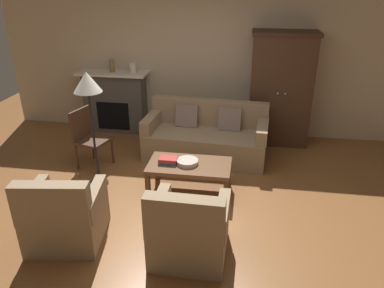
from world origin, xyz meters
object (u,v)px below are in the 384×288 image
armoire (280,89)px  floor_lamp (88,89)px  couch (206,137)px  book_stack (168,160)px  mantel_vase_bronze (112,66)px  coffee_table (189,167)px  side_chair_wooden (88,134)px  fireplace (115,101)px  mantel_vase_cream (133,68)px  armchair_near_left (65,217)px  armchair_near_right (189,231)px  fruit_bowl (187,162)px

armoire → floor_lamp: (-2.55, -1.89, 0.44)m
couch → book_stack: (-0.38, -1.14, 0.14)m
couch → mantel_vase_bronze: bearing=155.4°
floor_lamp → coffee_table: bearing=-0.1°
side_chair_wooden → floor_lamp: bearing=-58.0°
fireplace → book_stack: fireplace is taller
armoire → coffee_table: (-1.25, -1.90, -0.59)m
mantel_vase_cream → floor_lamp: 1.96m
mantel_vase_cream → floor_lamp: floor_lamp is taller
armchair_near_left → mantel_vase_bronze: bearing=99.4°
mantel_vase_bronze → floor_lamp: 2.00m
armoire → mantel_vase_bronze: (-2.95, 0.06, 0.28)m
fireplace → floor_lamp: bearing=-78.6°
armoire → mantel_vase_cream: size_ratio=10.58×
fireplace → armoire: armoire is taller
fireplace → couch: (1.79, -0.84, -0.25)m
coffee_table → floor_lamp: (-1.30, 0.00, 1.02)m
armchair_near_left → floor_lamp: bearing=95.9°
coffee_table → armchair_near_left: (-1.17, -1.23, -0.05)m
armchair_near_right → floor_lamp: size_ratio=0.55×
armchair_near_left → side_chair_wooden: bearing=104.6°
couch → coffee_table: couch is taller
armoire → armchair_near_left: bearing=-127.8°
book_stack → side_chair_wooden: side_chair_wooden is taller
fruit_bowl → mantel_vase_cream: mantel_vase_cream is taller
fruit_bowl → book_stack: (-0.26, -0.01, 0.01)m
book_stack → armchair_near_right: size_ratio=0.28×
coffee_table → couch: bearing=85.3°
mantel_vase_bronze → mantel_vase_cream: bearing=0.0°
fireplace → mantel_vase_cream: bearing=-2.7°
mantel_vase_bronze → coffee_table: bearing=-49.0°
coffee_table → armoire: bearing=56.6°
couch → side_chair_wooden: side_chair_wooden is taller
coffee_table → armchair_near_left: bearing=-133.7°
armchair_near_right → fireplace: bearing=120.4°
mantel_vase_bronze → fireplace: bearing=90.0°
armoire → couch: 1.52m
side_chair_wooden → fruit_bowl: bearing=-18.5°
mantel_vase_cream → armoire: bearing=-1.3°
fireplace → mantel_vase_bronze: bearing=-90.0°
armoire → couch: size_ratio=0.96×
armoire → mantel_vase_bronze: 2.96m
side_chair_wooden → book_stack: bearing=-22.0°
coffee_table → mantel_vase_bronze: mantel_vase_bronze is taller
armchair_near_left → armchair_near_right: 1.37m
book_stack → floor_lamp: bearing=179.2°
couch → book_stack: couch is taller
armoire → book_stack: 2.50m
couch → side_chair_wooden: bearing=-160.9°
mantel_vase_cream → side_chair_wooden: 1.61m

